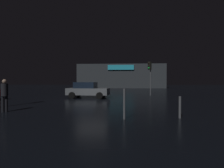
{
  "coord_description": "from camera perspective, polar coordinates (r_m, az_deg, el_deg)",
  "views": [
    {
      "loc": [
        2.78,
        -15.11,
        1.62
      ],
      "look_at": [
        1.12,
        7.71,
        1.22
      ],
      "focal_mm": 30.24,
      "sensor_mm": 36.0,
      "label": 1
    }
  ],
  "objects": [
    {
      "name": "ground_plane",
      "position": [
        15.45,
        -6.26,
        -5.03
      ],
      "size": [
        120.0,
        120.0,
        0.0
      ],
      "primitive_type": "plane",
      "color": "black"
    },
    {
      "name": "store_building",
      "position": [
        44.34,
        2.8,
        2.33
      ],
      "size": [
        19.46,
        7.34,
        5.32
      ],
      "color": "#33383D",
      "rests_on": "ground"
    },
    {
      "name": "traffic_signal_main",
      "position": [
        21.0,
        11.33,
        4.38
      ],
      "size": [
        0.42,
        0.42,
        3.7
      ],
      "color": "#595B60",
      "rests_on": "ground"
    },
    {
      "name": "car_far",
      "position": [
        17.93,
        -7.38,
        -1.77
      ],
      "size": [
        3.97,
        2.28,
        1.49
      ],
      "color": "slate",
      "rests_on": "ground"
    },
    {
      "name": "pedestrian",
      "position": [
        11.22,
        -29.73,
        -2.35
      ],
      "size": [
        0.48,
        0.48,
        1.7
      ],
      "color": "black",
      "rests_on": "ground"
    },
    {
      "name": "bollard_kerb_a",
      "position": [
        7.98,
        3.73,
        -6.03
      ],
      "size": [
        0.09,
        0.09,
        1.29
      ],
      "primitive_type": "cylinder",
      "color": "#595B60",
      "rests_on": "ground"
    },
    {
      "name": "bollard_kerb_b",
      "position": [
        8.7,
        19.84,
        -6.63
      ],
      "size": [
        0.11,
        0.11,
        0.95
      ],
      "primitive_type": "cylinder",
      "color": "#595B60",
      "rests_on": "ground"
    }
  ]
}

